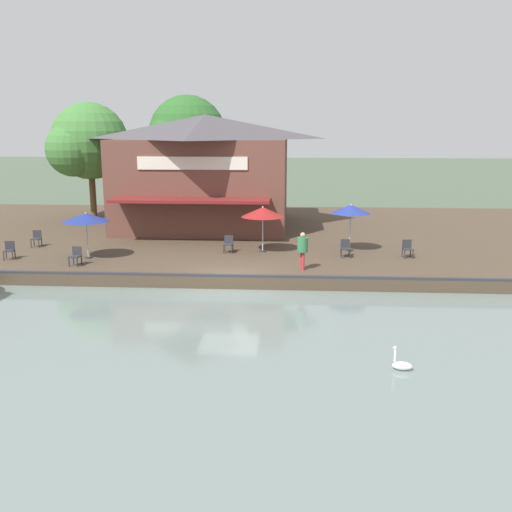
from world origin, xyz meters
The scene contains 17 objects.
ground_plane centered at (0.00, 0.00, 0.00)m, with size 220.00×220.00×0.00m, color #4C5B47.
quay_deck centered at (-11.00, 0.00, 0.30)m, with size 22.00×56.00×0.60m, color #4C3D2D.
quay_edge_fender centered at (-0.10, 0.00, 0.65)m, with size 0.20×50.40×0.10m, color #2D2D33.
waterfront_restaurant centered at (-13.05, -2.85, 4.10)m, with size 11.90×10.56×6.89m.
patio_umbrella_back_row centered at (-5.63, 5.52, 2.72)m, with size 1.94×1.94×2.38m.
patio_umbrella_mid_patio_left centered at (-3.17, -7.10, 2.56)m, with size 2.18×2.18×2.20m.
patio_umbrella_far_corner centered at (-5.13, 1.15, 2.61)m, with size 2.14×2.14×2.29m.
cafe_chair_far_corner_seat centered at (-1.66, -7.12, 1.08)m, with size 0.50×0.50×0.85m.
cafe_chair_facing_river centered at (-5.61, -10.73, 1.08)m, with size 0.47×0.47×0.85m.
cafe_chair_under_first_umbrella centered at (-2.69, -10.73, 1.08)m, with size 0.52×0.52×0.85m.
cafe_chair_back_row_seat centered at (-4.26, 8.14, 1.08)m, with size 0.48×0.48×0.85m.
cafe_chair_beside_entrance centered at (-4.83, -0.55, 1.08)m, with size 0.45×0.45×0.85m.
cafe_chair_mid_patio centered at (-4.16, 5.18, 1.08)m, with size 0.45×0.45×0.85m.
person_mid_patio centered at (-1.50, 3.08, 1.64)m, with size 0.47×0.47×1.66m.
swan centered at (7.79, 5.72, 0.23)m, with size 0.36×0.62×0.69m.
tree_downstream_bank centered at (-15.25, -11.31, 5.67)m, with size 5.39×5.14×7.78m.
tree_upstream_bank centered at (-15.14, -4.59, 6.13)m, with size 5.36×5.10×8.22m.
Camera 1 is at (22.84, 2.62, 6.68)m, focal length 40.00 mm.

